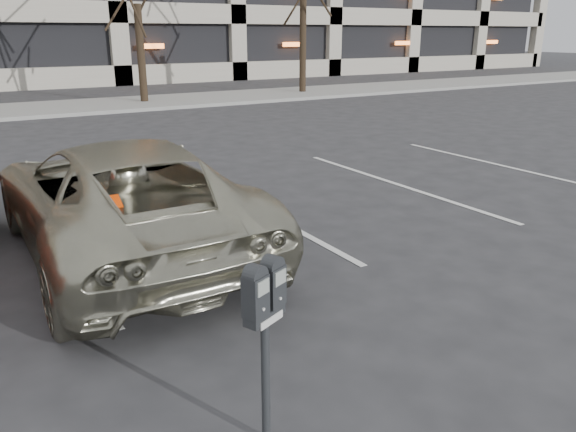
{
  "coord_description": "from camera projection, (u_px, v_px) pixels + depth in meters",
  "views": [
    {
      "loc": [
        -2.42,
        -4.92,
        2.55
      ],
      "look_at": [
        0.02,
        -0.88,
        1.01
      ],
      "focal_mm": 35.0,
      "sensor_mm": 36.0,
      "label": 1
    }
  ],
  "objects": [
    {
      "name": "parking_meter",
      "position": [
        265.0,
        309.0,
        3.4
      ],
      "size": [
        0.34,
        0.24,
        1.25
      ],
      "rotation": [
        0.0,
        0.0,
        0.42
      ],
      "color": "black",
      "rests_on": "ground"
    },
    {
      "name": "ground",
      "position": [
        243.0,
        284.0,
        5.99
      ],
      "size": [
        140.0,
        140.0,
        0.0
      ],
      "primitive_type": "plane",
      "color": "#28282B",
      "rests_on": "ground"
    },
    {
      "name": "stall_lines",
      "position": [
        64.0,
        242.0,
        7.16
      ],
      "size": [
        16.9,
        5.2,
        0.0
      ],
      "color": "silver",
      "rests_on": "ground"
    },
    {
      "name": "suv_silver",
      "position": [
        121.0,
        197.0,
        6.66
      ],
      "size": [
        2.3,
        4.99,
        1.39
      ],
      "rotation": [
        0.0,
        0.0,
        3.14
      ],
      "color": "#AAA791",
      "rests_on": "ground"
    },
    {
      "name": "sidewalk",
      "position": [
        29.0,
        110.0,
        18.97
      ],
      "size": [
        80.0,
        4.0,
        0.12
      ],
      "primitive_type": "cube",
      "color": "gray",
      "rests_on": "ground"
    }
  ]
}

